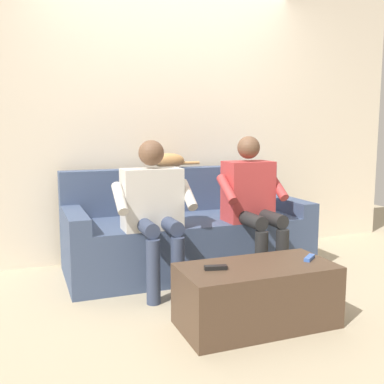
% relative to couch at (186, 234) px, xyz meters
% --- Properties ---
extents(ground_plane, '(8.00, 8.00, 0.00)m').
position_rel_couch_xyz_m(ground_plane, '(0.00, 0.73, -0.30)').
color(ground_plane, tan).
extents(back_wall, '(5.07, 0.06, 2.78)m').
position_rel_couch_xyz_m(back_wall, '(0.00, -0.51, 1.09)').
color(back_wall, beige).
rests_on(back_wall, ground).
extents(couch, '(2.07, 0.86, 0.86)m').
position_rel_couch_xyz_m(couch, '(0.00, 0.00, 0.00)').
color(couch, '#3D4C6B').
rests_on(couch, ground).
extents(coffee_table, '(0.96, 0.48, 0.38)m').
position_rel_couch_xyz_m(coffee_table, '(0.00, 1.26, -0.11)').
color(coffee_table, '#4C3828').
rests_on(coffee_table, ground).
extents(person_left_seated, '(0.53, 0.57, 1.16)m').
position_rel_couch_xyz_m(person_left_seated, '(-0.41, 0.43, 0.36)').
color(person_left_seated, '#B23838').
rests_on(person_left_seated, ground).
extents(person_right_seated, '(0.60, 0.49, 1.13)m').
position_rel_couch_xyz_m(person_right_seated, '(0.41, 0.43, 0.35)').
color(person_right_seated, beige).
rests_on(person_right_seated, ground).
extents(cat_on_backrest, '(0.53, 0.12, 0.15)m').
position_rel_couch_xyz_m(cat_on_backrest, '(0.10, -0.30, 0.63)').
color(cat_on_backrest, '#B7844C').
rests_on(cat_on_backrest, couch).
extents(remote_black, '(0.14, 0.07, 0.02)m').
position_rel_couch_xyz_m(remote_black, '(0.27, 1.24, 0.10)').
color(remote_black, black).
rests_on(remote_black, coffee_table).
extents(remote_blue, '(0.13, 0.11, 0.02)m').
position_rel_couch_xyz_m(remote_blue, '(-0.37, 1.27, 0.10)').
color(remote_blue, '#3860B7').
rests_on(remote_blue, coffee_table).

